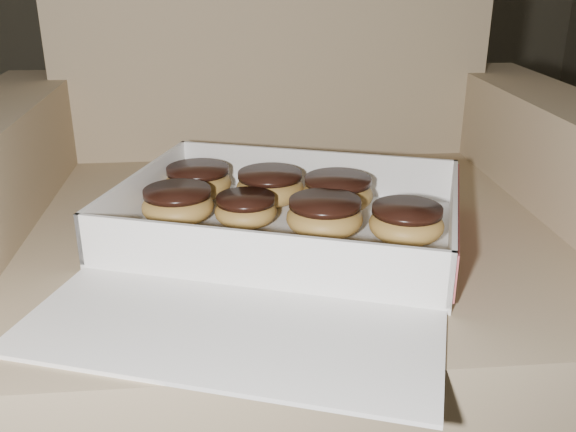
{
  "coord_description": "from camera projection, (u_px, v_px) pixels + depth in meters",
  "views": [
    {
      "loc": [
        0.3,
        -0.91,
        0.82
      ],
      "look_at": [
        0.37,
        -0.11,
        0.49
      ],
      "focal_mm": 40.0,
      "sensor_mm": 36.0,
      "label": 1
    }
  ],
  "objects": [
    {
      "name": "crumb_c",
      "position": [
        216.0,
        233.0,
        0.86
      ],
      "size": [
        0.01,
        0.01,
        0.0
      ],
      "primitive_type": "ellipsoid",
      "color": "black",
      "rests_on": "bakery_box"
    },
    {
      "name": "donut_e",
      "position": [
        178.0,
        204.0,
        0.89
      ],
      "size": [
        0.1,
        0.1,
        0.05
      ],
      "color": "#BF8E42",
      "rests_on": "bakery_box"
    },
    {
      "name": "bakery_box",
      "position": [
        282.0,
        239.0,
        0.83
      ],
      "size": [
        0.58,
        0.63,
        0.07
      ],
      "rotation": [
        0.0,
        0.0,
        -0.34
      ],
      "color": "white",
      "rests_on": "armchair"
    },
    {
      "name": "donut_f",
      "position": [
        406.0,
        223.0,
        0.83
      ],
      "size": [
        0.1,
        0.1,
        0.05
      ],
      "color": "#BF8E42",
      "rests_on": "bakery_box"
    },
    {
      "name": "donut_c",
      "position": [
        198.0,
        181.0,
        0.98
      ],
      "size": [
        0.1,
        0.1,
        0.05
      ],
      "color": "#BF8E42",
      "rests_on": "bakery_box"
    },
    {
      "name": "crumb_e",
      "position": [
        237.0,
        229.0,
        0.87
      ],
      "size": [
        0.01,
        0.01,
        0.0
      ],
      "primitive_type": "ellipsoid",
      "color": "black",
      "rests_on": "bakery_box"
    },
    {
      "name": "crumb_d",
      "position": [
        178.0,
        253.0,
        0.8
      ],
      "size": [
        0.01,
        0.01,
        0.0
      ],
      "primitive_type": "ellipsoid",
      "color": "black",
      "rests_on": "bakery_box"
    },
    {
      "name": "crumb_a",
      "position": [
        219.0,
        242.0,
        0.83
      ],
      "size": [
        0.01,
        0.01,
        0.0
      ],
      "primitive_type": "ellipsoid",
      "color": "black",
      "rests_on": "bakery_box"
    },
    {
      "name": "crumb_b",
      "position": [
        141.0,
        245.0,
        0.83
      ],
      "size": [
        0.01,
        0.01,
        0.0
      ],
      "primitive_type": "ellipsoid",
      "color": "black",
      "rests_on": "bakery_box"
    },
    {
      "name": "donut_a",
      "position": [
        337.0,
        193.0,
        0.93
      ],
      "size": [
        0.1,
        0.1,
        0.05
      ],
      "color": "#BF8E42",
      "rests_on": "bakery_box"
    },
    {
      "name": "donut_b",
      "position": [
        246.0,
        210.0,
        0.88
      ],
      "size": [
        0.09,
        0.09,
        0.04
      ],
      "color": "#BF8E42",
      "rests_on": "bakery_box"
    },
    {
      "name": "armchair",
      "position": [
        285.0,
        280.0,
        1.05
      ],
      "size": [
        0.99,
        0.83,
        1.03
      ],
      "color": "#947E5E",
      "rests_on": "floor"
    },
    {
      "name": "donut_d",
      "position": [
        325.0,
        216.0,
        0.85
      ],
      "size": [
        0.1,
        0.1,
        0.05
      ],
      "color": "#BF8E42",
      "rests_on": "bakery_box"
    },
    {
      "name": "donut_g",
      "position": [
        270.0,
        187.0,
        0.96
      ],
      "size": [
        0.1,
        0.1,
        0.05
      ],
      "color": "#BF8E42",
      "rests_on": "bakery_box"
    }
  ]
}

